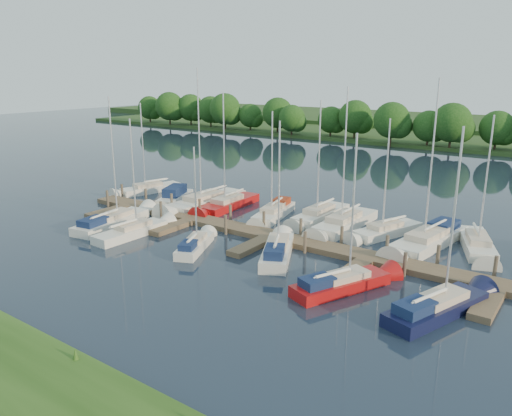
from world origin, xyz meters
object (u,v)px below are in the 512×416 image
Objects in this scene: sailboat_s_2 at (195,245)px; dock at (268,238)px; sailboat_n_0 at (148,190)px; sailboat_n_5 at (319,217)px; motorboat at (174,198)px.

dock is at bearing 30.71° from sailboat_s_2.
sailboat_s_2 is at bearing 163.17° from sailboat_n_0.
dock is 20.00m from sailboat_n_0.
sailboat_n_0 reaches higher than dock.
dock is 4.10× the size of sailboat_n_0.
sailboat_n_0 is at bearing 123.93° from sailboat_s_2.
sailboat_n_0 is at bearing 5.95° from sailboat_n_5.
sailboat_n_0 is (-19.22, 5.54, 0.07)m from dock.
sailboat_n_5 is at bearing -159.93° from sailboat_n_0.
motorboat is at bearing 116.97° from sailboat_s_2.
motorboat is 0.82× the size of sailboat_s_2.
motorboat is (5.21, -1.29, 0.11)m from sailboat_n_0.
sailboat_n_0 is at bearing -36.24° from motorboat.
motorboat is at bearing -178.51° from sailboat_n_0.
sailboat_s_2 is (10.78, -8.80, -0.07)m from motorboat.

